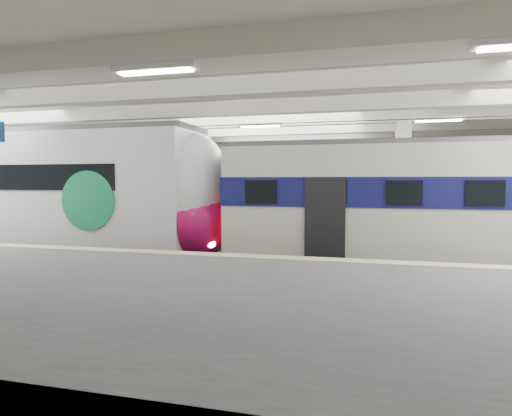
# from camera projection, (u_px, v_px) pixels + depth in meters

# --- Properties ---
(station_hall) EXTENTS (36.00, 24.00, 5.75)m
(station_hall) POSITION_uv_depth(u_px,v_px,m) (229.00, 170.00, 11.91)
(station_hall) COLOR black
(station_hall) RESTS_ON ground
(modern_emu) EXTENTS (14.84, 3.06, 4.74)m
(modern_emu) POSITION_uv_depth(u_px,v_px,m) (55.00, 198.00, 15.38)
(modern_emu) COLOR white
(modern_emu) RESTS_ON ground
(older_rer) EXTENTS (12.20, 2.69, 4.08)m
(older_rer) POSITION_uv_depth(u_px,v_px,m) (434.00, 208.00, 12.28)
(older_rer) COLOR silver
(older_rer) RESTS_ON ground
(far_train) EXTENTS (12.97, 3.20, 4.15)m
(far_train) POSITION_uv_depth(u_px,v_px,m) (146.00, 197.00, 20.57)
(far_train) COLOR white
(far_train) RESTS_ON ground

